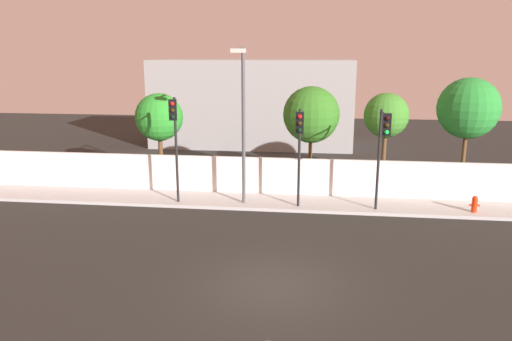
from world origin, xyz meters
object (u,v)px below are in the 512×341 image
traffic_light_left (174,129)px  roadside_tree_midright (386,116)px  traffic_light_right (383,140)px  street_lamp_curbside (243,114)px  roadside_tree_leftmost (159,118)px  roadside_tree_midleft (311,115)px  roadside_tree_rightmost (468,109)px  fire_hydrant (475,203)px  traffic_light_center (299,138)px

traffic_light_left → roadside_tree_midright: roadside_tree_midright is taller
traffic_light_right → street_lamp_curbside: bearing=173.5°
roadside_tree_leftmost → roadside_tree_midleft: roadside_tree_midleft is taller
traffic_light_right → roadside_tree_rightmost: bearing=40.5°
traffic_light_right → fire_hydrant: size_ratio=6.06×
traffic_light_center → roadside_tree_rightmost: size_ratio=0.76×
traffic_light_right → street_lamp_curbside: size_ratio=0.63×
traffic_light_right → roadside_tree_leftmost: size_ratio=0.90×
traffic_light_left → roadside_tree_midleft: roadside_tree_midleft is taller
traffic_light_left → fire_hydrant: (13.22, 0.60, -3.15)m
roadside_tree_midleft → roadside_tree_midright: size_ratio=1.06×
traffic_light_center → roadside_tree_midleft: bearing=83.0°
street_lamp_curbside → roadside_tree_midright: bearing=25.0°
traffic_light_center → fire_hydrant: (7.69, 0.72, -2.86)m
street_lamp_curbside → roadside_tree_rightmost: bearing=16.5°
roadside_tree_midright → roadside_tree_midleft: bearing=180.0°
roadside_tree_rightmost → fire_hydrant: bearing=-93.7°
traffic_light_left → roadside_tree_midright: size_ratio=0.96×
traffic_light_right → roadside_tree_midright: 3.85m
traffic_light_right → roadside_tree_midleft: size_ratio=0.83×
traffic_light_center → street_lamp_curbside: bearing=168.3°
roadside_tree_leftmost → traffic_light_right: bearing=-19.2°
traffic_light_left → street_lamp_curbside: bearing=7.6°
traffic_light_left → fire_hydrant: size_ratio=6.62×
street_lamp_curbside → fire_hydrant: size_ratio=9.56×
roadside_tree_midright → roadside_tree_rightmost: size_ratio=0.87×
traffic_light_left → traffic_light_right: bearing=-1.8°
traffic_light_center → traffic_light_right: bearing=-2.7°
traffic_light_center → traffic_light_right: 3.48m
street_lamp_curbside → roadside_tree_midleft: size_ratio=1.31×
traffic_light_left → traffic_light_right: 9.02m
traffic_light_left → roadside_tree_midright: 10.23m
fire_hydrant → roadside_tree_midright: 5.75m
fire_hydrant → traffic_light_right: bearing=-168.1°
traffic_light_right → fire_hydrant: 5.19m
traffic_light_left → roadside_tree_midright: (9.61, 3.48, 0.28)m
fire_hydrant → roadside_tree_midright: bearing=141.4°
roadside_tree_leftmost → roadside_tree_midleft: 7.82m
street_lamp_curbside → roadside_tree_leftmost: size_ratio=1.42×
traffic_light_center → roadside_tree_midright: roadside_tree_midright is taller
roadside_tree_midright → traffic_light_left: bearing=-160.1°
traffic_light_right → roadside_tree_midleft: 4.86m
traffic_light_center → traffic_light_left: bearing=178.7°
roadside_tree_leftmost → roadside_tree_midright: bearing=0.0°
fire_hydrant → roadside_tree_leftmost: 15.65m
traffic_light_left → roadside_tree_rightmost: size_ratio=0.83×
roadside_tree_leftmost → roadside_tree_rightmost: 15.26m
street_lamp_curbside → fire_hydrant: street_lamp_curbside is taller
fire_hydrant → roadside_tree_midright: roadside_tree_midright is taller
roadside_tree_midleft → traffic_light_left: bearing=-149.8°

